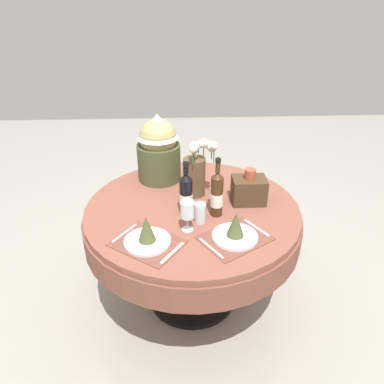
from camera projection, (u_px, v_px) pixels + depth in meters
ground at (192, 295)px, 2.52m from camera, size 8.00×8.00×0.00m
dining_table at (192, 223)px, 2.22m from camera, size 1.30×1.30×0.73m
place_setting_left at (147, 236)px, 1.82m from camera, size 0.43×0.41×0.16m
place_setting_right at (235, 231)px, 1.86m from camera, size 0.43×0.40×0.16m
flower_vase at (196, 171)px, 2.21m from camera, size 0.20×0.21×0.38m
wine_bottle_left at (186, 194)px, 2.04m from camera, size 0.08×0.08×0.32m
wine_bottle_centre at (217, 194)px, 2.02m from camera, size 0.07×0.07×0.35m
wine_glass_left at (187, 210)px, 1.89m from camera, size 0.07×0.07×0.17m
tumbler_near_left at (200, 213)px, 1.99m from camera, size 0.06×0.06×0.12m
gift_tub_back_left at (158, 146)px, 2.36m from camera, size 0.29×0.29×0.46m
woven_basket_side_right at (249, 189)px, 2.17m from camera, size 0.20×0.15×0.22m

